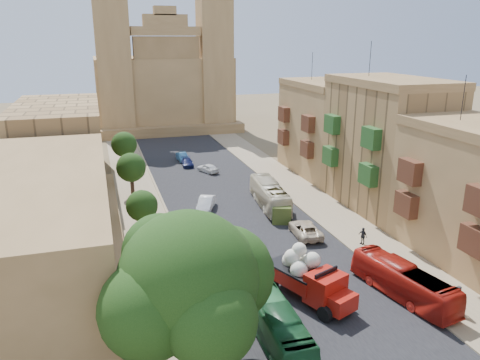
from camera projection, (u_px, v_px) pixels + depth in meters
road_surface at (229, 204)px, 51.86m from camera, size 14.00×140.00×0.01m
sidewalk_east at (308, 196)px, 54.53m from camera, size 5.00×140.00×0.01m
sidewalk_west at (143, 213)px, 49.20m from camera, size 5.00×140.00×0.01m
kerb_east at (288, 198)px, 53.81m from camera, size 0.25×140.00×0.12m
kerb_west at (166, 210)px, 49.88m from camera, size 0.25×140.00×0.12m
townhouse_c at (386, 144)px, 49.76m from camera, size 9.00×14.00×17.40m
townhouse_d at (325, 128)px, 62.78m from camera, size 9.00×14.00×15.90m
west_wall at (118, 248)px, 38.95m from camera, size 1.00×40.00×1.80m
west_building_low at (40, 228)px, 34.62m from camera, size 10.00×28.00×8.40m
west_building_mid at (60, 144)px, 58.16m from camera, size 10.00×22.00×10.00m
church at (163, 81)px, 93.55m from camera, size 28.00×22.50×36.30m
ficus_tree at (190, 285)px, 23.81m from camera, size 9.56×8.80×9.56m
street_tree_a at (160, 266)px, 31.76m from camera, size 2.80×2.80×4.30m
street_tree_b at (142, 206)px, 42.70m from camera, size 2.91×2.91×4.47m
street_tree_c at (131, 168)px, 53.54m from camera, size 3.37×3.37×5.18m
street_tree_d at (124, 145)px, 64.47m from camera, size 3.50×3.50×5.39m
red_truck at (309, 277)px, 32.56m from camera, size 4.79×7.16×3.96m
olive_pickup at (281, 210)px, 47.84m from camera, size 3.23×4.65×1.76m
bus_green_north at (275, 322)px, 28.27m from camera, size 2.33×8.95×2.48m
bus_red_east at (403, 281)px, 33.02m from camera, size 3.62×8.97×2.43m
bus_cream_east at (270, 195)px, 50.80m from camera, size 3.27×9.94×2.72m
car_blue_a at (219, 234)px, 42.27m from camera, size 2.62×4.48×1.43m
car_white_a at (206, 204)px, 50.09m from camera, size 2.97×4.42×1.38m
car_cream at (305, 229)px, 43.43m from camera, size 2.70×5.03×1.34m
car_dkblue at (187, 162)px, 67.24m from camera, size 1.80×3.87×1.09m
car_white_b at (208, 168)px, 64.10m from camera, size 2.76×3.85×1.22m
car_blue_b at (182, 157)px, 70.02m from camera, size 1.47×3.81×1.24m
pedestrian_a at (457, 299)px, 31.23m from camera, size 0.80×0.60×1.98m
pedestrian_c at (363, 236)px, 41.68m from camera, size 0.66×1.00×1.58m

